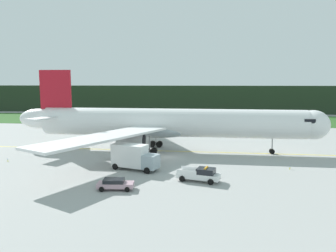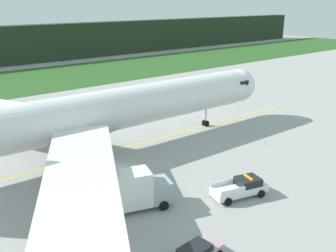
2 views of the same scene
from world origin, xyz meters
name	(u,v)px [view 2 (image 2 of 2)]	position (x,y,z in m)	size (l,w,h in m)	color
ground	(116,169)	(0.00, 0.00, 0.00)	(320.00, 320.00, 0.00)	#9B9D9B
taxiway_centerline_main	(98,154)	(0.50, 4.96, 0.00)	(76.30, 0.30, 0.01)	yellow
airliner	(90,116)	(-0.34, 4.98, 5.18)	(57.25, 50.67, 14.95)	white
ops_pickup_truck	(241,188)	(6.08, -13.06, 0.90)	(5.86, 3.38, 1.94)	white
catering_truck	(130,190)	(-3.66, -8.37, 1.93)	(7.36, 4.48, 3.85)	#9AAAB4
taxiway_edge_light_east	(264,143)	(19.10, -5.94, 0.26)	(0.12, 0.12, 0.48)	yellow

